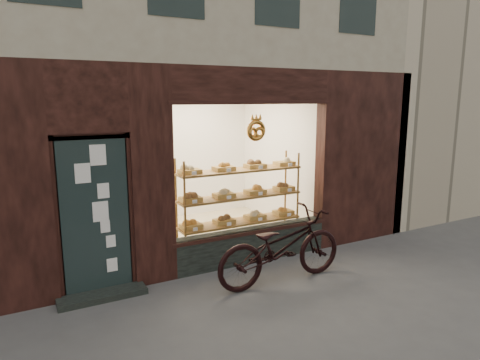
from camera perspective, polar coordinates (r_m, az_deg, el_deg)
ground at (r=5.39m, az=9.21°, el=-18.64°), size 90.00×90.00×0.00m
neighbor_right at (r=15.64m, az=26.26°, el=16.61°), size 12.00×7.00×9.00m
display_shelf at (r=7.30m, az=-0.03°, el=-3.26°), size 2.20×0.45×1.70m
bicycle at (r=6.26m, az=5.49°, el=-8.86°), size 2.04×0.71×1.07m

